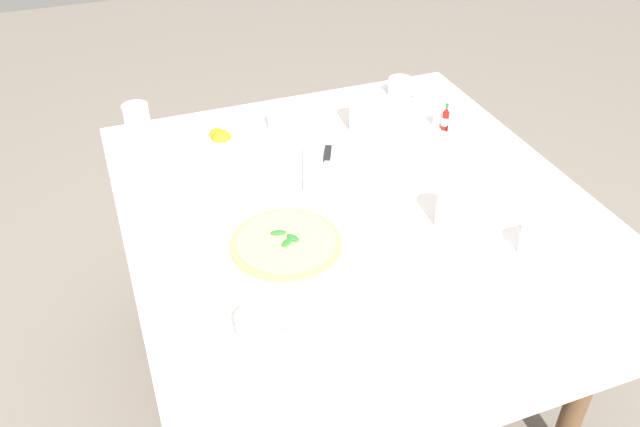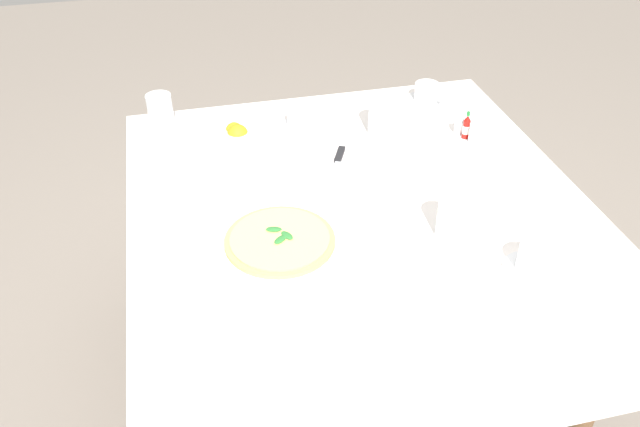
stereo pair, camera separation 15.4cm
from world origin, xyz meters
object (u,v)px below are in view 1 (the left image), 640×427
object	(u,v)px
coffee_cup_center_back	(537,244)
coffee_cup_near_right	(281,121)
napkin_folded	(328,167)
hot_sauce_bottle	(445,119)
water_glass_left_edge	(361,115)
dinner_knife	(328,163)
coffee_cup_back_corner	(400,89)
water_glass_far_right	(138,123)
salt_shaker	(453,126)
pizza_plate	(286,248)
pizza	(286,243)
citrus_bowl	(220,142)
water_glass_near_left	(451,210)
coffee_cup_far_left	(256,329)
pepper_shaker	(437,118)

from	to	relation	value
coffee_cup_center_back	coffee_cup_near_right	distance (m)	0.82
napkin_folded	hot_sauce_bottle	distance (m)	0.41
water_glass_left_edge	dinner_knife	size ratio (longest dim) A/B	0.62
coffee_cup_back_corner	napkin_folded	world-z (taller)	coffee_cup_back_corner
water_glass_far_right	salt_shaker	xyz separation A→B (m)	(0.30, 0.85, -0.02)
coffee_cup_near_right	salt_shaker	distance (m)	0.50
dinner_knife	hot_sauce_bottle	size ratio (longest dim) A/B	2.23
pizza_plate	coffee_cup_back_corner	size ratio (longest dim) A/B	2.53
pizza	napkin_folded	world-z (taller)	pizza
pizza_plate	water_glass_left_edge	world-z (taller)	water_glass_left_edge
citrus_bowl	water_glass_near_left	bearing A→B (deg)	38.83
coffee_cup_center_back	napkin_folded	xyz separation A→B (m)	(-0.48, -0.31, -0.02)
coffee_cup_far_left	water_glass_near_left	xyz separation A→B (m)	(-0.19, 0.53, 0.02)
pizza	pizza_plate	bearing A→B (deg)	-24.76
pizza_plate	water_glass_far_right	bearing A→B (deg)	-159.76
pizza	coffee_cup_near_right	world-z (taller)	coffee_cup_near_right
dinner_knife	pizza	bearing A→B (deg)	-11.95
coffee_cup_back_corner	dinner_knife	world-z (taller)	coffee_cup_back_corner
coffee_cup_center_back	dinner_knife	world-z (taller)	coffee_cup_center_back
salt_shaker	water_glass_near_left	bearing A→B (deg)	-30.82
coffee_cup_center_back	water_glass_near_left	distance (m)	0.20
salt_shaker	coffee_cup_back_corner	bearing A→B (deg)	-171.92
water_glass_near_left	water_glass_far_right	world-z (taller)	same
coffee_cup_back_corner	citrus_bowl	size ratio (longest dim) A/B	0.87
pizza	pepper_shaker	xyz separation A→B (m)	(-0.40, 0.60, 0.00)
coffee_cup_center_back	coffee_cup_near_right	world-z (taller)	same
water_glass_left_edge	dinner_knife	world-z (taller)	water_glass_left_edge
water_glass_left_edge	pepper_shaker	xyz separation A→B (m)	(0.05, 0.22, -0.03)
coffee_cup_back_corner	coffee_cup_near_right	size ratio (longest dim) A/B	0.98
pizza_plate	pepper_shaker	bearing A→B (deg)	123.43
water_glass_near_left	salt_shaker	world-z (taller)	water_glass_near_left
hot_sauce_bottle	salt_shaker	world-z (taller)	hot_sauce_bottle
coffee_cup_far_left	hot_sauce_bottle	bearing A→B (deg)	128.84
water_glass_far_right	salt_shaker	world-z (taller)	water_glass_far_right
coffee_cup_near_right	water_glass_left_edge	xyz separation A→B (m)	(0.08, 0.22, 0.02)
coffee_cup_back_corner	salt_shaker	world-z (taller)	coffee_cup_back_corner
dinner_knife	napkin_folded	bearing A→B (deg)	180.00
pizza_plate	water_glass_near_left	bearing A→B (deg)	83.64
pizza	coffee_cup_far_left	world-z (taller)	coffee_cup_far_left
water_glass_near_left	hot_sauce_bottle	xyz separation A→B (m)	(-0.41, 0.22, -0.01)
coffee_cup_back_corner	hot_sauce_bottle	xyz separation A→B (m)	(0.24, 0.03, 0.01)
pizza_plate	dinner_knife	xyz separation A→B (m)	(-0.28, 0.21, 0.01)
water_glass_near_left	pepper_shaker	world-z (taller)	water_glass_near_left
pizza	salt_shaker	world-z (taller)	salt_shaker
coffee_cup_back_corner	citrus_bowl	xyz separation A→B (m)	(0.12, -0.62, -0.00)
coffee_cup_back_corner	coffee_cup_center_back	bearing A→B (deg)	-4.54
coffee_cup_near_right	water_glass_left_edge	size ratio (longest dim) A/B	1.16
water_glass_left_edge	napkin_folded	size ratio (longest dim) A/B	0.46
pepper_shaker	salt_shaker	bearing A→B (deg)	19.65
water_glass_far_right	pepper_shaker	world-z (taller)	water_glass_far_right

